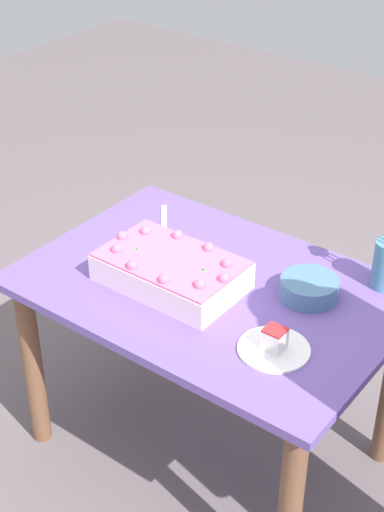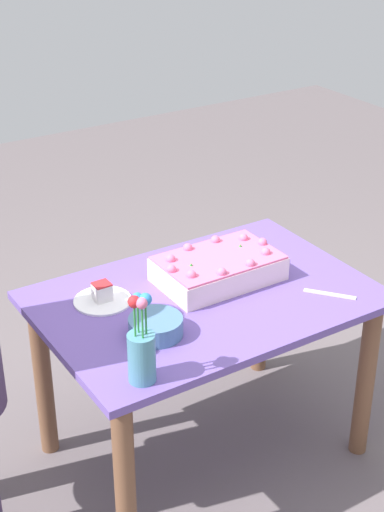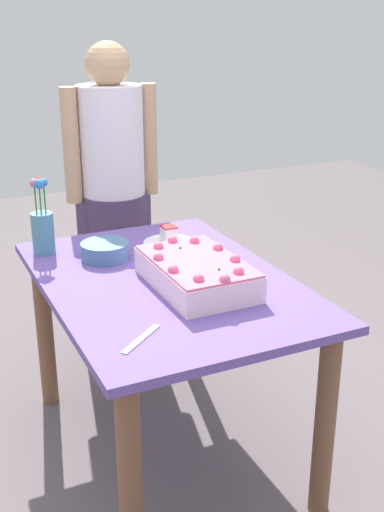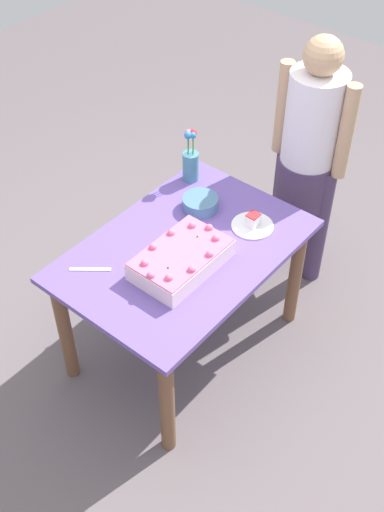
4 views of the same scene
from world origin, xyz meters
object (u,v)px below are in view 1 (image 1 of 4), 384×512
Objects in this scene: sheet_cake at (171,270)px; serving_plate_with_slice at (274,345)px; cake_knife at (164,218)px; fruit_bowl at (309,288)px.

sheet_cake is 0.45m from serving_plate_with_slice.
sheet_cake reaches higher than cake_knife.
serving_plate_with_slice is 0.29m from fruit_bowl.
serving_plate_with_slice is at bearing -11.18° from sheet_cake.
cake_knife is 1.05× the size of fruit_bowl.
cake_knife is at bearing 151.13° from serving_plate_with_slice.
sheet_cake is 2.46× the size of fruit_bowl.
serving_plate_with_slice is 1.14× the size of fruit_bowl.
fruit_bowl is at bearing 100.53° from serving_plate_with_slice.
sheet_cake is at bearing 168.82° from serving_plate_with_slice.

